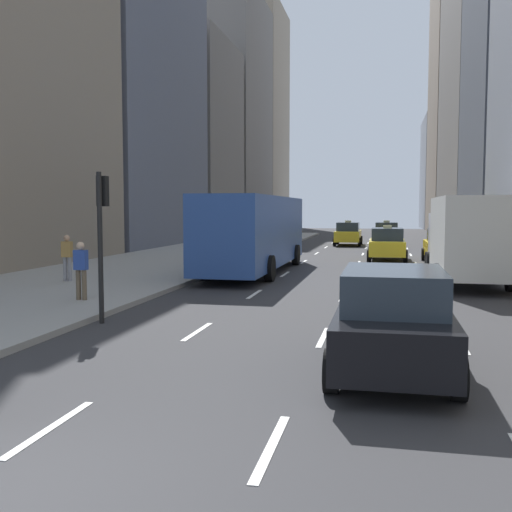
{
  "coord_description": "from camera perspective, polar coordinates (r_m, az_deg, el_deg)",
  "views": [
    {
      "loc": [
        3.83,
        -4.57,
        2.73
      ],
      "look_at": [
        0.14,
        12.63,
        1.34
      ],
      "focal_mm": 42.0,
      "sensor_mm": 36.0,
      "label": 1
    }
  ],
  "objects": [
    {
      "name": "building_row_left",
      "position": [
        56.03,
        -6.95,
        15.51
      ],
      "size": [
        6.0,
        89.74,
        31.95
      ],
      "color": "#4C515B",
      "rests_on": "ground"
    },
    {
      "name": "box_truck",
      "position": [
        23.28,
        19.43,
        1.74
      ],
      "size": [
        2.58,
        8.4,
        3.15
      ],
      "color": "silver",
      "rests_on": "ground"
    },
    {
      "name": "taxi_lead",
      "position": [
        45.31,
        8.77,
        2.12
      ],
      "size": [
        2.02,
        4.4,
        1.87
      ],
      "color": "yellow",
      "rests_on": "ground"
    },
    {
      "name": "traffic_light_pole",
      "position": [
        14.71,
        -14.5,
        3.12
      ],
      "size": [
        0.24,
        0.42,
        3.6
      ],
      "color": "black",
      "rests_on": "ground"
    },
    {
      "name": "city_bus",
      "position": [
        25.78,
        -0.1,
        2.41
      ],
      "size": [
        2.8,
        11.61,
        3.25
      ],
      "color": "#2D519E",
      "rests_on": "ground"
    },
    {
      "name": "pedestrian_mid_block",
      "position": [
        17.66,
        -16.33,
        -1.07
      ],
      "size": [
        0.36,
        0.22,
        1.65
      ],
      "color": "brown",
      "rests_on": "sidewalk_left"
    },
    {
      "name": "lane_markings",
      "position": [
        27.73,
        9.5,
        -1.19
      ],
      "size": [
        5.72,
        56.0,
        0.01
      ],
      "color": "white",
      "rests_on": "ground"
    },
    {
      "name": "sedan_black_near",
      "position": [
        10.29,
        12.92,
        -5.91
      ],
      "size": [
        2.02,
        4.65,
        1.75
      ],
      "color": "black",
      "rests_on": "ground"
    },
    {
      "name": "pedestrian_far_walking",
      "position": [
        22.43,
        -17.55,
        0.05
      ],
      "size": [
        0.36,
        0.22,
        1.65
      ],
      "color": "gray",
      "rests_on": "sidewalk_left"
    },
    {
      "name": "taxi_third",
      "position": [
        32.34,
        12.38,
        1.13
      ],
      "size": [
        2.02,
        4.4,
        1.87
      ],
      "color": "yellow",
      "rests_on": "ground"
    },
    {
      "name": "taxi_second",
      "position": [
        45.85,
        12.31,
        2.1
      ],
      "size": [
        2.02,
        4.4,
        1.87
      ],
      "color": "yellow",
      "rests_on": "ground"
    },
    {
      "name": "sidewalk_left",
      "position": [
        33.48,
        -6.81,
        -0.07
      ],
      "size": [
        8.0,
        66.0,
        0.15
      ],
      "primitive_type": "cube",
      "color": "#9E9E99",
      "rests_on": "ground"
    },
    {
      "name": "taxi_fourth",
      "position": [
        31.46,
        17.5,
        0.93
      ],
      "size": [
        2.02,
        4.4,
        1.87
      ],
      "color": "yellow",
      "rests_on": "ground"
    },
    {
      "name": "building_row_right",
      "position": [
        47.54,
        22.92,
        19.6
      ],
      "size": [
        6.0,
        91.04,
        34.25
      ],
      "color": "gray",
      "rests_on": "ground"
    }
  ]
}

